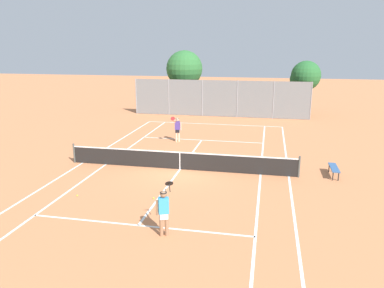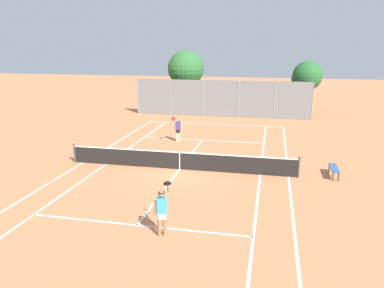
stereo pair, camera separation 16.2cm
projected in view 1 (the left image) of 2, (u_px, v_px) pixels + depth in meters
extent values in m
plane|color=#CC7A4C|center=(180.00, 169.00, 19.43)|extent=(120.00, 120.00, 0.00)
cube|color=white|center=(214.00, 124.00, 30.70)|extent=(11.00, 0.10, 0.01)
cube|color=white|center=(82.00, 163.00, 20.50)|extent=(0.10, 23.80, 0.01)
cube|color=white|center=(289.00, 177.00, 18.35)|extent=(0.10, 23.80, 0.01)
cube|color=white|center=(106.00, 164.00, 20.23)|extent=(0.10, 23.80, 0.01)
cube|color=white|center=(261.00, 175.00, 18.62)|extent=(0.10, 23.80, 0.01)
cube|color=white|center=(138.00, 225.00, 13.36)|extent=(8.26, 0.10, 0.01)
cube|color=white|center=(202.00, 140.00, 25.49)|extent=(8.26, 0.10, 0.01)
cube|color=white|center=(180.00, 169.00, 19.42)|extent=(0.10, 12.80, 0.01)
cylinder|color=#474C47|center=(74.00, 153.00, 20.45)|extent=(0.10, 0.10, 1.07)
cylinder|color=#474C47|center=(299.00, 167.00, 18.13)|extent=(0.10, 0.10, 1.07)
cube|color=black|center=(180.00, 161.00, 19.31)|extent=(11.90, 0.02, 0.89)
cube|color=white|center=(180.00, 152.00, 19.19)|extent=(11.90, 0.03, 0.06)
cube|color=white|center=(180.00, 161.00, 19.31)|extent=(0.05, 0.03, 0.89)
cylinder|color=#936B4C|center=(161.00, 225.00, 12.53)|extent=(0.13, 0.13, 0.82)
cylinder|color=#936B4C|center=(167.00, 224.00, 12.56)|extent=(0.13, 0.13, 0.82)
cube|color=white|center=(164.00, 215.00, 12.46)|extent=(0.33, 0.27, 0.24)
cube|color=#3399D8|center=(164.00, 205.00, 12.37)|extent=(0.39, 0.31, 0.56)
sphere|color=#936B4C|center=(163.00, 194.00, 12.27)|extent=(0.22, 0.22, 0.22)
cylinder|color=black|center=(163.00, 193.00, 12.25)|extent=(0.23, 0.23, 0.02)
cylinder|color=#936B4C|center=(157.00, 208.00, 12.35)|extent=(0.08, 0.08, 0.52)
cylinder|color=#936B4C|center=(167.00, 195.00, 12.45)|extent=(0.25, 0.45, 0.35)
cylinder|color=black|center=(170.00, 188.00, 12.68)|extent=(0.12, 0.24, 0.22)
cylinder|color=black|center=(169.00, 184.00, 12.77)|extent=(0.33, 0.29, 0.23)
cylinder|color=beige|center=(179.00, 136.00, 25.01)|extent=(0.13, 0.13, 0.82)
cylinder|color=beige|center=(176.00, 136.00, 25.02)|extent=(0.13, 0.13, 0.82)
cube|color=black|center=(177.00, 131.00, 24.93)|extent=(0.31, 0.23, 0.24)
cube|color=#4C388C|center=(177.00, 125.00, 24.84)|extent=(0.37, 0.26, 0.56)
sphere|color=beige|center=(177.00, 120.00, 24.74)|extent=(0.22, 0.22, 0.22)
cylinder|color=black|center=(177.00, 119.00, 24.72)|extent=(0.23, 0.23, 0.02)
cylinder|color=beige|center=(181.00, 126.00, 24.85)|extent=(0.08, 0.08, 0.52)
cylinder|color=beige|center=(175.00, 122.00, 24.63)|extent=(0.16, 0.46, 0.35)
cylinder|color=maroon|center=(173.00, 120.00, 24.34)|extent=(0.07, 0.25, 0.22)
cylinder|color=maroon|center=(173.00, 119.00, 24.20)|extent=(0.31, 0.24, 0.23)
sphere|color=#D1DB33|center=(77.00, 196.00, 15.94)|extent=(0.07, 0.07, 0.07)
sphere|color=#D1DB33|center=(154.00, 198.00, 15.68)|extent=(0.07, 0.07, 0.07)
cube|color=#33598C|center=(334.00, 168.00, 18.32)|extent=(0.36, 1.50, 0.05)
cylinder|color=#262626|center=(333.00, 176.00, 17.80)|extent=(0.05, 0.05, 0.41)
cylinder|color=#262626|center=(329.00, 168.00, 19.01)|extent=(0.05, 0.05, 0.41)
cylinder|color=#262626|center=(338.00, 177.00, 17.75)|extent=(0.05, 0.05, 0.41)
cylinder|color=#262626|center=(334.00, 168.00, 18.96)|extent=(0.05, 0.05, 0.41)
cylinder|color=gray|center=(136.00, 96.00, 35.17)|extent=(0.08, 0.08, 3.29)
cylinder|color=gray|center=(169.00, 97.00, 34.55)|extent=(0.08, 0.08, 3.29)
cylinder|color=gray|center=(202.00, 98.00, 33.94)|extent=(0.08, 0.08, 3.29)
cylinder|color=gray|center=(237.00, 99.00, 33.32)|extent=(0.08, 0.08, 3.29)
cylinder|color=gray|center=(273.00, 100.00, 32.70)|extent=(0.08, 0.08, 3.29)
cylinder|color=gray|center=(311.00, 101.00, 32.08)|extent=(0.08, 0.08, 3.29)
cube|color=slate|center=(220.00, 98.00, 33.63)|extent=(15.82, 0.02, 3.25)
cylinder|color=brown|center=(185.00, 96.00, 37.17)|extent=(0.22, 0.22, 2.83)
sphere|color=#2D6B33|center=(184.00, 69.00, 36.50)|extent=(3.53, 3.53, 3.53)
sphere|color=#2D6B33|center=(181.00, 73.00, 36.75)|extent=(2.14, 2.14, 2.14)
cylinder|color=brown|center=(304.00, 101.00, 34.56)|extent=(0.30, 0.30, 2.67)
sphere|color=#26602D|center=(306.00, 76.00, 33.98)|extent=(2.68, 2.68, 2.68)
sphere|color=#26602D|center=(300.00, 79.00, 34.24)|extent=(1.88, 1.88, 1.88)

